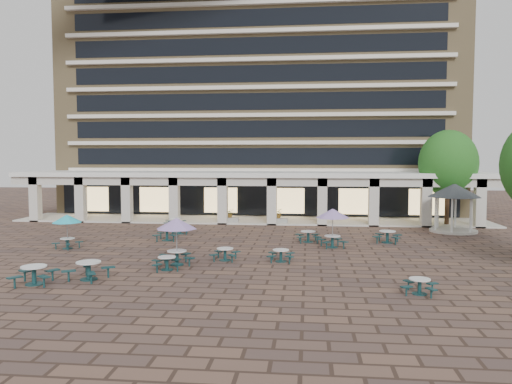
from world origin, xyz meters
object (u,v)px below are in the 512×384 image
picnic_table_0 (34,273)px  gazebo (454,196)px  picnic_table_2 (281,254)px  picnic_table_1 (167,262)px  planter_left (230,218)px  planter_right (279,217)px

picnic_table_0 → gazebo: gazebo is taller
picnic_table_0 → picnic_table_2: size_ratio=1.42×
picnic_table_1 → planter_left: planter_left is taller
picnic_table_1 → planter_left: size_ratio=1.22×
picnic_table_0 → planter_right: size_ratio=1.43×
picnic_table_0 → planter_left: 22.17m
picnic_table_0 → planter_right: bearing=53.7°
planter_left → planter_right: 4.21m
picnic_table_0 → picnic_table_2: bearing=17.5°
gazebo → planter_right: gazebo is taller
picnic_table_1 → gazebo: size_ratio=0.46×
picnic_table_1 → planter_right: planter_right is taller
picnic_table_2 → gazebo: gazebo is taller
picnic_table_2 → gazebo: size_ratio=0.38×
picnic_table_1 → gazebo: gazebo is taller
picnic_table_2 → planter_left: size_ratio=1.01×
picnic_table_0 → gazebo: (23.32, 18.40, 2.26)m
picnic_table_0 → planter_left: (5.52, 21.47, 0.00)m
picnic_table_2 → planter_right: planter_right is taller
picnic_table_0 → picnic_table_2: (10.77, 6.08, -0.10)m
picnic_table_2 → planter_right: bearing=94.3°
planter_right → planter_left: bearing=180.0°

